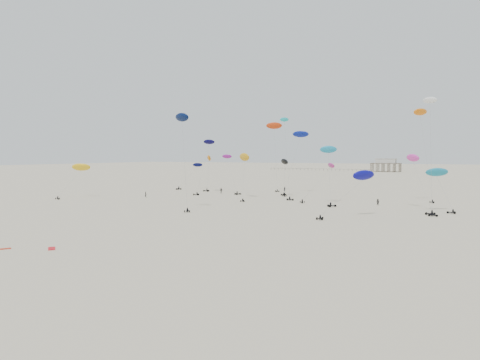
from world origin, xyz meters
The scene contains 27 objects.
ground_plane centered at (0.00, 200.00, 0.00)m, with size 900.00×900.00×0.00m, color beige.
pavilion_main centered at (-10.00, 350.00, 4.22)m, with size 21.00×13.00×9.80m.
pier_fence centered at (-62.00, 350.00, 0.77)m, with size 80.20×0.20×1.50m.
rig_0 centered at (-46.46, 139.25, 5.38)m, with size 5.92×11.11×11.69m.
rig_1 centered at (-22.44, 127.01, 6.87)m, with size 8.66×5.79×13.22m.
rig_2 centered at (35.97, 108.46, 8.95)m, with size 8.60×16.36×17.75m.
rig_3 centered at (11.79, 112.48, 6.73)m, with size 9.30×6.67×11.56m.
rig_4 centered at (34.94, 128.28, 21.08)m, with size 7.01×7.09×25.56m.
rig_5 centered at (14.18, 111.42, 10.33)m, with size 7.37×12.63×16.35m.
rig_6 centered at (-4.37, 127.54, 7.77)m, with size 4.45×5.44×11.71m.
rig_7 centered at (39.70, 97.83, 13.99)m, with size 3.98×4.00×24.98m.
rig_8 centered at (-12.92, 84.15, 18.04)m, with size 8.13×7.80×22.75m.
rig_9 centered at (-34.77, 133.14, 9.06)m, with size 3.94×4.95×12.72m.
rig_10 centered at (40.73, 107.48, 7.59)m, with size 7.34×7.75×10.48m.
rig_11 centered at (-1.16, 121.30, 11.83)m, with size 9.12×14.46×26.06m.
rig_12 centered at (-31.58, 126.13, 12.89)m, with size 5.37×13.56×19.55m.
rig_13 centered at (-4.46, 140.98, 17.70)m, with size 5.75×15.44×22.49m.
rig_14 centered at (-57.97, 96.16, 8.18)m, with size 6.21×12.03×11.82m.
rig_15 centered at (-12.82, 116.50, 10.99)m, with size 8.67×14.85×16.36m.
rig_16 centered at (26.33, 90.08, 7.46)m, with size 9.60×13.70×13.51m.
rig_17 centered at (-15.24, 145.60, 21.01)m, with size 7.14×7.84×24.36m.
spectator_0 centered at (-39.80, 104.60, 0.00)m, with size 0.71×0.49×1.94m, color black.
spectator_1 centered at (26.27, 113.39, 0.00)m, with size 0.92×0.54×1.89m, color black.
spectator_2 centered at (-26.72, 127.53, 0.00)m, with size 1.27×0.68×2.14m, color black.
spectator_3 centered at (-9.90, 142.00, 0.00)m, with size 0.79×0.54×2.16m, color black.
grounded_kite_a centered at (-3.58, 37.64, 0.00)m, with size 2.20×0.90×0.08m, color red.
grounded_kite_b centered at (-9.22, 34.55, 0.00)m, with size 1.80×0.70×0.07m, color red.
Camera 1 is at (47.53, -7.31, 12.87)m, focal length 35.00 mm.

